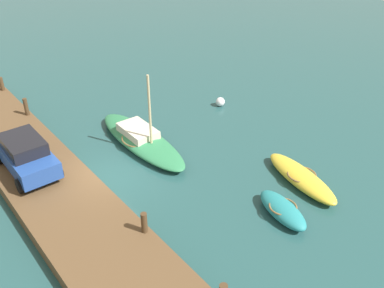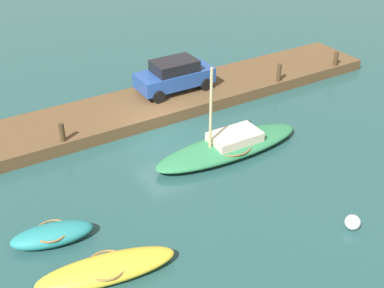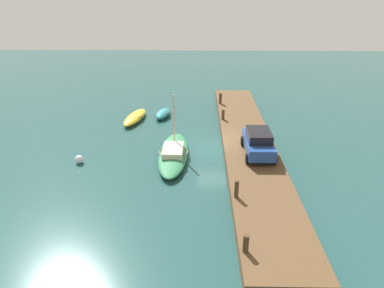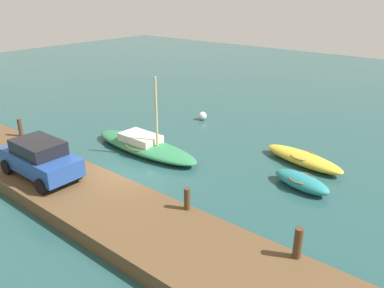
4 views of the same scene
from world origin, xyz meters
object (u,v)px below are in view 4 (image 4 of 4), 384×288
Objects in this scene: mooring_post_mid_east at (187,199)px; mooring_post_east at (298,243)px; rowboat_yellow at (303,159)px; marker_buoy at (203,116)px; sailboat_green at (144,145)px; dinghy_teal at (301,181)px; mooring_post_mid_west at (20,128)px; parked_car at (40,158)px.

mooring_post_east reaches higher than mooring_post_mid_east.
marker_buoy is at bearing 174.92° from rowboat_yellow.
mooring_post_east is 15.07m from marker_buoy.
dinghy_teal is (8.25, 1.49, -0.05)m from sailboat_green.
sailboat_green is 11.09m from mooring_post_east.
mooring_post_mid_west reaches higher than mooring_post_mid_east.
sailboat_green is 1.57× the size of rowboat_yellow.
marker_buoy is (-0.88, 6.21, -0.09)m from sailboat_green.
marker_buoy is at bearing 138.69° from mooring_post_east.
dinghy_teal is 3.40× the size of mooring_post_mid_east.
mooring_post_mid_east is (11.91, 0.00, -0.07)m from mooring_post_mid_west.
mooring_post_mid_west is at bearing 180.00° from mooring_post_east.
dinghy_teal is at bearing -56.36° from rowboat_yellow.
mooring_post_mid_east is 1.55× the size of marker_buoy.
parked_car is 11.90m from marker_buoy.
dinghy_teal reaches higher than marker_buoy.
mooring_post_mid_west is (-14.04, -5.21, 0.76)m from dinghy_teal.
mooring_post_east is at bearing 9.78° from parked_car.
parked_car reaches higher than marker_buoy.
parked_car is at bearing -87.97° from marker_buoy.
rowboat_yellow is 7.69m from mooring_post_mid_east.
marker_buoy is (-7.00, 9.93, -0.74)m from mooring_post_mid_east.
sailboat_green is at bearing 32.73° from mooring_post_mid_west.
rowboat_yellow is 1.13× the size of parked_car.
mooring_post_east is at bearing -55.35° from dinghy_teal.
mooring_post_mid_east is at bearing -54.82° from marker_buoy.
sailboat_green reaches higher than mooring_post_east.
mooring_post_mid_east is (6.12, -3.72, 0.65)m from sailboat_green.
marker_buoy is at bearing 91.88° from parked_car.
mooring_post_mid_west is at bearing 180.00° from mooring_post_mid_east.
mooring_post_mid_west is at bearing -116.29° from marker_buoy.
sailboat_green reaches higher than mooring_post_mid_west.
parked_car is at bearing -170.07° from mooring_post_east.
rowboat_yellow is 4.59× the size of mooring_post_mid_west.
marker_buoy is at bearing 164.66° from dinghy_teal.
mooring_post_mid_east is (-1.15, -7.57, 0.70)m from rowboat_yellow.
marker_buoy is at bearing 63.71° from mooring_post_mid_west.
sailboat_green is 8.38m from dinghy_teal.
rowboat_yellow is at bearing 30.10° from mooring_post_mid_west.
mooring_post_mid_east is at bearing 15.99° from parked_car.
rowboat_yellow is 8.24m from mooring_post_east.
mooring_post_mid_east is at bearing 0.00° from mooring_post_mid_west.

